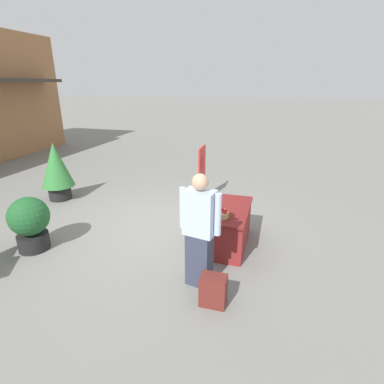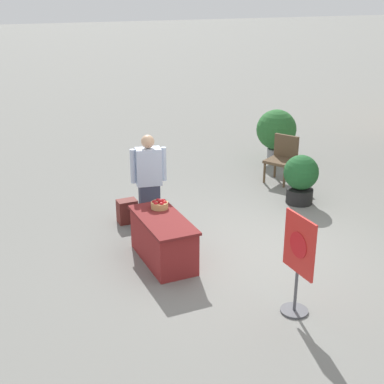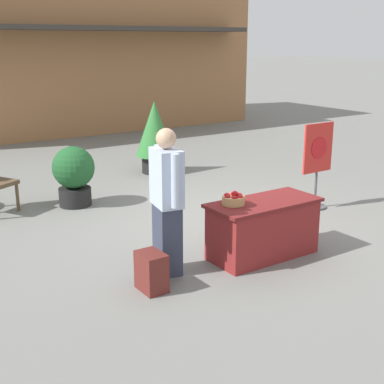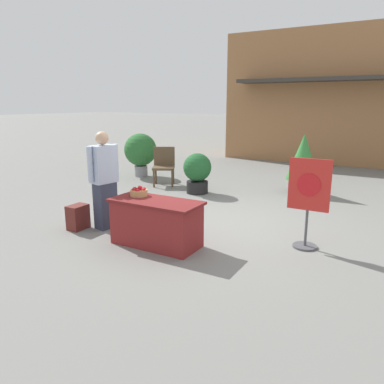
% 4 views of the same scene
% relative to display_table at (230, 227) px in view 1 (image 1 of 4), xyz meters
% --- Properties ---
extents(ground_plane, '(120.00, 120.00, 0.00)m').
position_rel_display_table_xyz_m(ground_plane, '(0.29, 1.38, -0.35)').
color(ground_plane, slate).
extents(display_table, '(1.40, 0.64, 0.70)m').
position_rel_display_table_xyz_m(display_table, '(0.00, 0.00, 0.00)').
color(display_table, maroon).
rests_on(display_table, ground_plane).
extents(apple_basket, '(0.27, 0.27, 0.16)m').
position_rel_display_table_xyz_m(apple_basket, '(-0.39, 0.10, 0.41)').
color(apple_basket, tan).
rests_on(apple_basket, display_table).
extents(person_visitor, '(0.33, 0.60, 1.66)m').
position_rel_display_table_xyz_m(person_visitor, '(-1.22, 0.23, 0.49)').
color(person_visitor, '#33384C').
rests_on(person_visitor, ground_plane).
extents(backpack, '(0.24, 0.34, 0.42)m').
position_rel_display_table_xyz_m(backpack, '(-1.59, -0.06, -0.14)').
color(backpack, maroon).
rests_on(backpack, ground_plane).
extents(poster_board, '(0.60, 0.36, 1.34)m').
position_rel_display_table_xyz_m(poster_board, '(1.99, 1.02, 0.39)').
color(poster_board, '#4C4C51').
rests_on(poster_board, ground_plane).
extents(potted_plant_near_left, '(0.67, 0.67, 0.96)m').
position_rel_display_table_xyz_m(potted_plant_near_left, '(-1.10, 3.26, 0.17)').
color(potted_plant_near_left, black).
rests_on(potted_plant_near_left, ground_plane).
extents(potted_plant_far_left, '(0.76, 0.76, 1.42)m').
position_rel_display_table_xyz_m(potted_plant_far_left, '(1.07, 4.45, 0.44)').
color(potted_plant_far_left, black).
rests_on(potted_plant_far_left, ground_plane).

